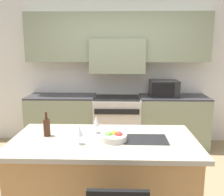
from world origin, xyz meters
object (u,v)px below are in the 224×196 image
at_px(range_stove, 117,122).
at_px(fruit_bowl, 114,137).
at_px(wine_bottle, 47,127).
at_px(wine_glass_near, 79,131).
at_px(microwave, 164,88).
at_px(wine_glass_far, 96,121).

bearing_deg(range_stove, fruit_bowl, -90.31).
distance_m(wine_bottle, fruit_bowl, 0.71).
bearing_deg(wine_glass_near, range_stove, 81.12).
height_order(wine_bottle, fruit_bowl, wine_bottle).
distance_m(microwave, wine_glass_near, 2.46).
xyz_separation_m(microwave, wine_glass_near, (-1.17, -2.17, -0.07)).
distance_m(range_stove, wine_glass_far, 1.92).
bearing_deg(wine_bottle, wine_glass_near, -29.87).
xyz_separation_m(range_stove, wine_bottle, (-0.71, -1.93, 0.53)).
bearing_deg(fruit_bowl, microwave, 67.79).
xyz_separation_m(range_stove, fruit_bowl, (-0.01, -2.04, 0.47)).
bearing_deg(wine_glass_near, wine_bottle, 150.13).
xyz_separation_m(microwave, wine_bottle, (-1.54, -1.95, -0.10)).
relative_size(range_stove, wine_bottle, 3.59).
xyz_separation_m(wine_bottle, wine_glass_near, (0.38, -0.22, 0.03)).
relative_size(range_stove, fruit_bowl, 3.54).
bearing_deg(wine_glass_near, fruit_bowl, 17.86).
relative_size(wine_bottle, wine_glass_near, 1.35).
bearing_deg(fruit_bowl, wine_bottle, 170.91).
height_order(wine_glass_near, fruit_bowl, wine_glass_near).
xyz_separation_m(wine_bottle, fruit_bowl, (0.70, -0.11, -0.06)).
height_order(microwave, fruit_bowl, microwave).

